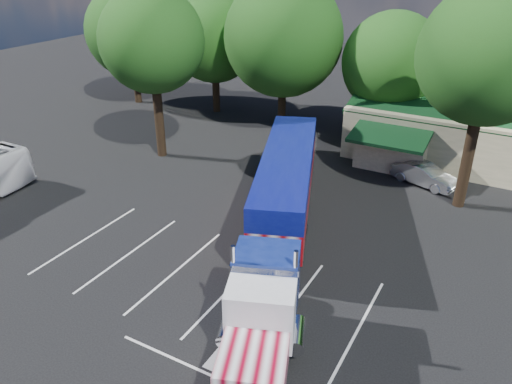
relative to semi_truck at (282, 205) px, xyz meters
The scene contains 11 objects.
ground 4.69m from the semi_truck, 159.59° to the left, with size 120.00×120.00×0.00m, color black.
tree_row_a 31.60m from the semi_truck, 145.16° to the left, with size 9.00×9.00×11.68m.
tree_row_b 25.80m from the semi_truck, 131.01° to the left, with size 8.40×8.40×11.35m.
tree_row_c 20.33m from the semi_truck, 116.25° to the left, with size 10.00×10.00×13.05m.
tree_row_d 19.28m from the semi_truck, 88.97° to the left, with size 8.00×8.00×10.60m.
tree_near_left 17.13m from the semi_truck, 152.53° to the left, with size 7.60×7.60×12.65m.
tree_near_right 14.35m from the semi_truck, 51.52° to the left, with size 8.00×8.00×13.50m.
semi_truck is the anchor object (origin of this frame).
woman 2.44m from the semi_truck, 58.39° to the left, with size 0.55×0.36×1.51m, color black.
bicycle 4.12m from the semi_truck, 121.85° to the left, with size 0.62×1.77×0.93m, color black.
silver_sedan 13.08m from the semi_truck, 66.39° to the left, with size 1.58×4.53×1.49m, color #ABAEB3.
Camera 1 is at (13.80, -22.55, 15.13)m, focal length 35.00 mm.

